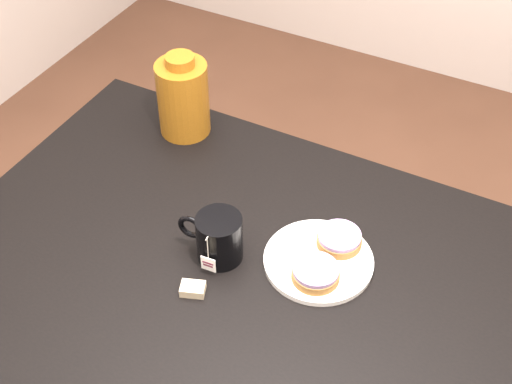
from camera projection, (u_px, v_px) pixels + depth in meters
table at (284, 332)px, 1.35m from camera, size 1.40×0.90×0.75m
plate at (319, 260)px, 1.37m from camera, size 0.21×0.21×0.02m
bagel_back at (339, 239)px, 1.38m from camera, size 0.10×0.10×0.03m
bagel_front at (316, 273)px, 1.32m from camera, size 0.12×0.12×0.03m
mug at (218, 237)px, 1.35m from camera, size 0.14×0.10×0.10m
teabag_pouch at (193, 289)px, 1.31m from camera, size 0.05×0.05×0.02m
bagel_package at (183, 97)px, 1.61m from camera, size 0.12×0.12×0.20m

